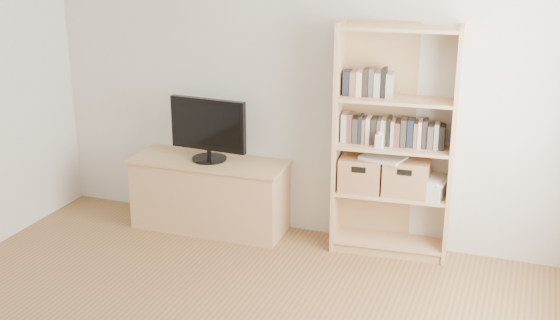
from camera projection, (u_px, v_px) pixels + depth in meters
The scene contains 11 objects.
back_wall at pixel (302, 82), 5.69m from camera, with size 4.50×0.02×2.60m, color silver.
tv_stand at pixel (211, 195), 6.03m from camera, with size 1.30×0.49×0.60m, color tan.
bookshelf at pixel (394, 143), 5.40m from camera, with size 0.91×0.32×1.82m, color tan.
television at pixel (208, 129), 5.84m from camera, with size 0.68×0.05×0.53m, color black.
books_row_mid at pixel (395, 132), 5.39m from camera, with size 0.76×0.15×0.20m, color #ADA29C.
books_row_upper at pixel (370, 84), 5.33m from camera, with size 0.35×0.13×0.18m, color #ADA29C.
baby_monitor at pixel (379, 141), 5.32m from camera, with size 0.06×0.04×0.11m, color white.
basket_left at pixel (361, 173), 5.54m from camera, with size 0.33×0.27×0.27m, color #977044.
basket_right at pixel (407, 177), 5.45m from camera, with size 0.34×0.28×0.28m, color #977044.
laptop at pixel (383, 158), 5.44m from camera, with size 0.32×0.23×0.03m, color white.
magazine_stack at pixel (432, 188), 5.42m from camera, with size 0.19×0.28×0.13m, color beige.
Camera 1 is at (1.78, -2.81, 2.50)m, focal length 45.00 mm.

